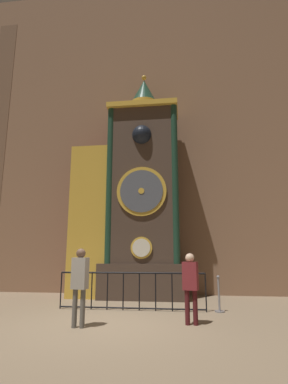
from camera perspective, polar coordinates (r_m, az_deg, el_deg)
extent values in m
plane|color=#847056|center=(7.43, -8.72, -23.87)|extent=(28.00, 28.00, 0.00)
cube|color=#846047|center=(13.82, -1.46, 12.53)|extent=(24.00, 0.30, 14.48)
cube|color=#423328|center=(11.44, 0.00, -16.49)|extent=(3.18, 1.61, 1.23)
cube|color=#423328|center=(11.72, 0.00, 1.78)|extent=(2.55, 1.40, 6.14)
cube|color=gold|center=(12.64, -0.06, 15.11)|extent=(2.75, 1.54, 0.20)
cylinder|color=gold|center=(10.68, -0.50, -10.58)|extent=(0.76, 0.05, 0.76)
cylinder|color=silver|center=(10.65, -0.52, -10.57)|extent=(0.63, 0.03, 0.63)
cylinder|color=gold|center=(10.90, -0.48, 0.15)|extent=(1.83, 0.07, 1.83)
cylinder|color=#4C515B|center=(10.86, -0.51, 0.19)|extent=(1.57, 0.04, 1.57)
cylinder|color=gold|center=(10.84, -0.53, 0.22)|extent=(0.22, 0.03, 0.22)
cube|color=black|center=(12.04, -0.13, 10.00)|extent=(0.94, 0.42, 0.94)
sphere|color=black|center=(11.64, -0.40, 10.77)|extent=(0.75, 0.75, 0.75)
cylinder|color=#193828|center=(11.34, -6.54, 2.31)|extent=(0.26, 0.26, 6.14)
cylinder|color=#193828|center=(11.03, 5.91, 2.70)|extent=(0.26, 0.26, 6.14)
cylinder|color=gold|center=(12.85, 0.00, 15.89)|extent=(1.12, 1.12, 0.30)
cone|color=#1C3D2C|center=(13.18, 0.00, 18.53)|extent=(1.07, 1.07, 1.07)
sphere|color=gold|center=(13.52, 0.00, 20.92)|extent=(0.20, 0.20, 0.20)
cube|color=maroon|center=(11.95, -9.77, -5.36)|extent=(1.44, 1.19, 5.71)
cube|color=gold|center=(11.37, -10.67, -5.02)|extent=(1.51, 0.06, 5.71)
cylinder|color=black|center=(9.67, -15.54, -17.53)|extent=(0.04, 0.04, 1.05)
cylinder|color=black|center=(9.51, -12.79, -17.78)|extent=(0.04, 0.04, 1.05)
cylinder|color=black|center=(9.36, -9.94, -17.98)|extent=(0.04, 0.04, 1.05)
cylinder|color=black|center=(9.24, -7.00, -18.16)|extent=(0.04, 0.04, 1.05)
cylinder|color=black|center=(9.14, -3.98, -18.29)|extent=(0.04, 0.04, 1.05)
cylinder|color=black|center=(9.06, -0.90, -18.37)|extent=(0.04, 0.04, 1.05)
cylinder|color=black|center=(9.00, 2.22, -18.40)|extent=(0.04, 0.04, 1.05)
cylinder|color=black|center=(8.98, 5.38, -18.38)|extent=(0.04, 0.04, 1.05)
cylinder|color=black|center=(8.97, 8.55, -18.31)|extent=(0.04, 0.04, 1.05)
cylinder|color=black|center=(8.99, 11.70, -18.19)|extent=(0.04, 0.04, 1.05)
cylinder|color=black|center=(9.05, -2.42, -15.15)|extent=(4.24, 0.05, 0.05)
cylinder|color=black|center=(9.16, -2.48, -21.23)|extent=(4.24, 0.04, 0.04)
cylinder|color=#58554F|center=(7.25, -13.06, -20.75)|extent=(0.11, 0.11, 0.81)
cylinder|color=#58554F|center=(7.19, -11.62, -20.88)|extent=(0.11, 0.11, 0.81)
cube|color=gray|center=(7.14, -12.08, -14.87)|extent=(0.37, 0.27, 0.69)
sphere|color=brown|center=(7.12, -11.92, -11.35)|extent=(0.21, 0.21, 0.21)
cylinder|color=#461518|center=(7.41, 8.25, -20.92)|extent=(0.11, 0.11, 0.76)
cylinder|color=#461518|center=(7.41, 9.74, -20.87)|extent=(0.11, 0.11, 0.76)
cube|color=maroon|center=(7.33, 8.82, -15.51)|extent=(0.39, 0.30, 0.64)
sphere|color=beige|center=(7.31, 8.72, -12.29)|extent=(0.21, 0.21, 0.21)
cylinder|color=gray|center=(9.15, 14.23, -21.19)|extent=(0.28, 0.28, 0.04)
cylinder|color=gray|center=(9.08, 14.09, -18.50)|extent=(0.06, 0.06, 0.90)
sphere|color=gray|center=(9.03, 13.93, -15.43)|extent=(0.09, 0.09, 0.09)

